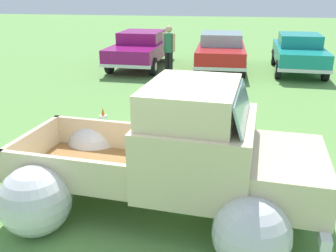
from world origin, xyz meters
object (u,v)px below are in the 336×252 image
(show_car_1, at_px, (221,50))
(lane_cone_0, at_px, (104,122))
(vintage_pickup_truck, at_px, (179,164))
(show_car_0, at_px, (141,48))
(show_car_2, at_px, (299,52))
(spectator_0, at_px, (169,48))

(show_car_1, relative_size, lane_cone_0, 6.82)
(vintage_pickup_truck, xyz_separation_m, show_car_0, (-3.07, 10.24, 0.03))
(show_car_1, bearing_deg, lane_cone_0, -17.97)
(show_car_2, bearing_deg, vintage_pickup_truck, -14.86)
(vintage_pickup_truck, relative_size, lane_cone_0, 7.55)
(show_car_0, xyz_separation_m, spectator_0, (1.42, -1.58, 0.27))
(vintage_pickup_truck, relative_size, spectator_0, 2.60)
(lane_cone_0, bearing_deg, show_car_0, 97.52)
(show_car_0, bearing_deg, spectator_0, 43.55)
(show_car_0, height_order, spectator_0, spectator_0)
(vintage_pickup_truck, distance_m, spectator_0, 8.82)
(show_car_0, xyz_separation_m, show_car_2, (6.22, 0.12, -0.01))
(show_car_1, bearing_deg, show_car_2, 91.09)
(vintage_pickup_truck, height_order, show_car_1, vintage_pickup_truck)
(show_car_0, height_order, show_car_2, same)
(spectator_0, bearing_deg, vintage_pickup_truck, -143.98)
(show_car_0, relative_size, lane_cone_0, 7.22)
(show_car_0, bearing_deg, show_car_2, 92.71)
(show_car_1, height_order, show_car_2, same)
(show_car_0, height_order, show_car_1, same)
(vintage_pickup_truck, distance_m, show_car_2, 10.83)
(vintage_pickup_truck, bearing_deg, show_car_1, 93.65)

